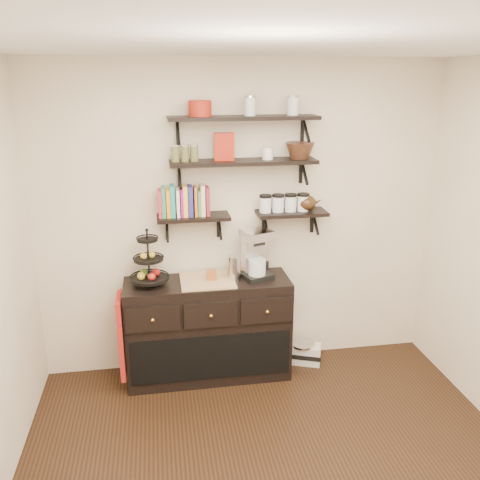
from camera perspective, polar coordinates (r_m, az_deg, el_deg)
name	(u,v)px	position (r m, az deg, el deg)	size (l,w,h in m)	color
ceiling	(303,42)	(2.55, 7.08, 21.23)	(3.50, 3.50, 0.02)	white
back_wall	(241,221)	(4.42, 0.09, 2.18)	(3.50, 0.02, 2.70)	white
shelf_top	(244,118)	(4.14, 0.41, 13.52)	(1.20, 0.27, 0.23)	black
shelf_mid	(244,162)	(4.18, 0.40, 8.73)	(1.20, 0.27, 0.23)	black
shelf_low_left	(193,218)	(4.24, -5.26, 2.50)	(0.60, 0.25, 0.23)	black
shelf_low_right	(291,214)	(4.38, 5.79, 2.98)	(0.60, 0.25, 0.23)	black
cookbooks	(187,202)	(4.20, -6.03, 4.27)	(0.43, 0.15, 0.26)	#C82740
glass_canisters	(284,204)	(4.34, 5.00, 4.05)	(0.43, 0.10, 0.13)	silver
sideboard	(208,329)	(4.50, -3.58, -9.91)	(1.40, 0.50, 0.92)	black
fruit_stand	(149,266)	(4.23, -10.16, -2.95)	(0.32, 0.32, 0.47)	black
candle	(211,275)	(4.29, -3.23, -3.91)	(0.08, 0.08, 0.08)	brown
coffee_maker	(256,255)	(4.32, 1.81, -1.65)	(0.29, 0.29, 0.43)	black
thermal_carafe	(234,268)	(4.27, -0.66, -3.19)	(0.11, 0.11, 0.22)	silver
apron	(122,336)	(4.38, -13.15, -10.43)	(0.04, 0.30, 0.70)	maroon
radio	(302,352)	(4.88, 7.01, -12.41)	(0.37, 0.29, 0.20)	silver
recipe_box	(224,147)	(4.13, -1.80, 10.42)	(0.16, 0.06, 0.22)	#A42212
walnut_bowl	(300,151)	(4.27, 6.72, 9.93)	(0.24, 0.24, 0.13)	black
ramekins	(268,154)	(4.20, 3.12, 9.67)	(0.09, 0.09, 0.10)	white
teapot	(307,202)	(4.39, 7.53, 4.30)	(0.21, 0.16, 0.16)	#341F0F
red_pot	(200,108)	(4.08, -4.51, 14.51)	(0.18, 0.18, 0.12)	#A42212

